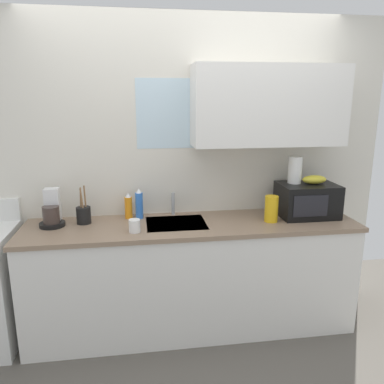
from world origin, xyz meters
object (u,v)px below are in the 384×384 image
(banana_bunch, at_px, (314,180))
(cereal_canister, at_px, (271,209))
(dish_soap_bottle_blue, at_px, (139,204))
(utensil_crock, at_px, (84,214))
(coffee_maker, at_px, (52,212))
(dish_soap_bottle_orange, at_px, (129,206))
(paper_towel_roll, at_px, (295,170))
(microwave, at_px, (307,200))
(mug_white, at_px, (135,226))

(banana_bunch, relative_size, cereal_canister, 0.97)
(dish_soap_bottle_blue, bearing_deg, cereal_canister, -12.94)
(dish_soap_bottle_blue, xyz_separation_m, utensil_crock, (-0.43, -0.07, -0.04))
(coffee_maker, bearing_deg, banana_bunch, -1.61)
(cereal_canister, bearing_deg, dish_soap_bottle_orange, 167.31)
(banana_bunch, height_order, paper_towel_roll, paper_towel_roll)
(microwave, xyz_separation_m, dish_soap_bottle_blue, (-1.37, 0.14, -0.02))
(cereal_canister, relative_size, utensil_crock, 0.69)
(microwave, distance_m, utensil_crock, 1.80)
(dish_soap_bottle_orange, distance_m, cereal_canister, 1.14)
(paper_towel_roll, distance_m, coffee_maker, 1.95)
(cereal_canister, relative_size, mug_white, 2.18)
(dish_soap_bottle_blue, bearing_deg, dish_soap_bottle_orange, 170.35)
(dish_soap_bottle_orange, relative_size, mug_white, 2.22)
(banana_bunch, distance_m, paper_towel_roll, 0.18)
(coffee_maker, bearing_deg, dish_soap_bottle_blue, 6.68)
(microwave, height_order, mug_white, microwave)
(coffee_maker, bearing_deg, mug_white, -21.83)
(banana_bunch, relative_size, utensil_crock, 0.67)
(microwave, bearing_deg, dish_soap_bottle_blue, 174.26)
(paper_towel_roll, height_order, dish_soap_bottle_orange, paper_towel_roll)
(utensil_crock, bearing_deg, dish_soap_bottle_blue, 8.70)
(cereal_canister, bearing_deg, banana_bunch, 14.38)
(microwave, relative_size, dish_soap_bottle_orange, 2.18)
(microwave, xyz_separation_m, coffee_maker, (-2.03, 0.06, -0.03))
(banana_bunch, distance_m, coffee_maker, 2.09)
(dish_soap_bottle_orange, xyz_separation_m, utensil_crock, (-0.34, -0.08, -0.03))
(dish_soap_bottle_blue, bearing_deg, banana_bunch, -5.47)
(paper_towel_roll, xyz_separation_m, utensil_crock, (-1.70, 0.02, -0.31))
(banana_bunch, relative_size, mug_white, 2.11)
(cereal_canister, height_order, utensil_crock, utensil_crock)
(dish_soap_bottle_orange, height_order, cereal_canister, dish_soap_bottle_orange)
(banana_bunch, height_order, mug_white, banana_bunch)
(microwave, relative_size, coffee_maker, 1.64)
(mug_white, bearing_deg, utensil_crock, 146.32)
(paper_towel_roll, relative_size, utensil_crock, 0.74)
(banana_bunch, relative_size, paper_towel_roll, 0.91)
(banana_bunch, distance_m, dish_soap_bottle_orange, 1.52)
(paper_towel_roll, relative_size, coffee_maker, 0.79)
(banana_bunch, distance_m, dish_soap_bottle_blue, 1.43)
(paper_towel_roll, xyz_separation_m, mug_white, (-1.31, -0.24, -0.33))
(mug_white, distance_m, utensil_crock, 0.47)
(dish_soap_bottle_blue, height_order, utensil_crock, utensil_crock)
(utensil_crock, bearing_deg, microwave, -2.28)
(banana_bunch, relative_size, dish_soap_bottle_blue, 0.81)
(paper_towel_roll, xyz_separation_m, coffee_maker, (-1.93, 0.01, -0.28))
(microwave, distance_m, cereal_canister, 0.35)
(microwave, relative_size, utensil_crock, 1.54)
(paper_towel_roll, bearing_deg, utensil_crock, 179.33)
(dish_soap_bottle_orange, height_order, mug_white, dish_soap_bottle_orange)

